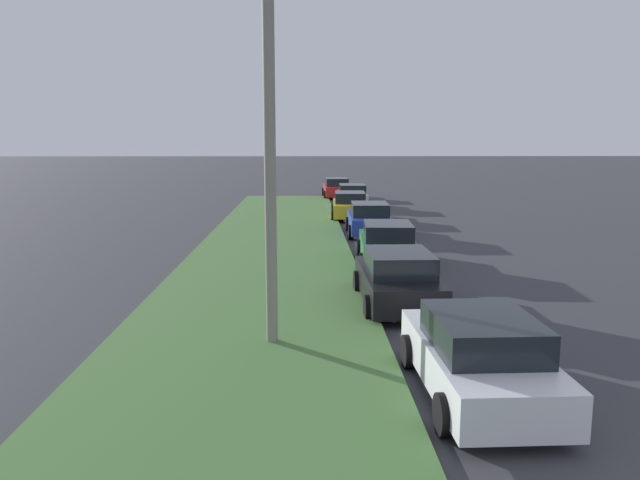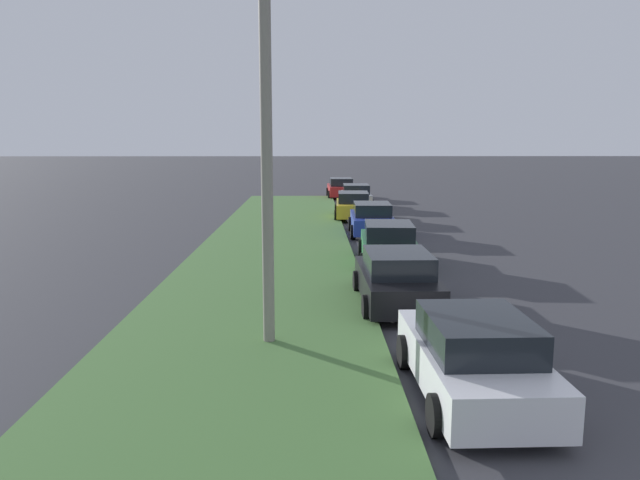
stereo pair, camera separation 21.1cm
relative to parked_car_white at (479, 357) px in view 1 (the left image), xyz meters
name	(u,v)px [view 1 (the left image)]	position (x,y,z in m)	size (l,w,h in m)	color
grass_median	(257,304)	(5.80, 4.15, -0.66)	(60.00, 6.00, 0.12)	#477238
parked_car_white	(479,357)	(0.00, 0.00, 0.00)	(4.34, 2.10, 1.47)	silver
parked_car_black	(398,279)	(5.74, 0.49, 0.00)	(4.32, 2.06, 1.47)	black
parked_car_green	(387,244)	(11.10, 0.03, 0.00)	(4.40, 2.21, 1.47)	#1E6B38
parked_car_blue	(369,219)	(17.74, -0.04, 0.00)	(4.35, 2.11, 1.47)	#23389E
parked_car_yellow	(350,206)	(23.46, 0.42, 0.00)	(4.38, 2.17, 1.47)	gold
parked_car_silver	(352,196)	(29.11, -0.15, 0.00)	(4.34, 2.09, 1.47)	#B2B5BA
parked_car_red	(337,188)	(35.51, 0.51, 0.00)	(4.33, 2.09, 1.47)	red
streetlight	(287,135)	(2.64, 3.25, 3.67)	(0.66, 2.87, 7.50)	gray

